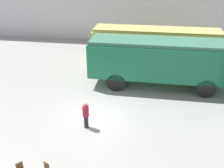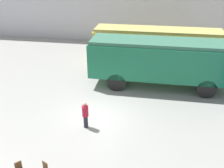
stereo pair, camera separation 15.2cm
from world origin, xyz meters
name	(u,v)px [view 2 (the right image)]	position (x,y,z in m)	size (l,w,h in m)	color
ground_plane	(97,114)	(0.00, 0.00, 0.00)	(80.00, 80.00, 0.00)	gray
backdrop_wall	(128,0)	(0.00, 15.37, 4.50)	(44.00, 0.15, 9.00)	silver
passenger_coach_vintage	(157,45)	(3.29, 8.30, 1.93)	(10.55, 2.43, 3.30)	#E0C64C
streamlined_locomotive	(173,60)	(4.44, 4.43, 2.11)	(12.09, 2.65, 3.45)	#196B47
visitor_person	(85,114)	(-0.32, -1.35, 0.85)	(0.34, 0.34, 1.57)	#262633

